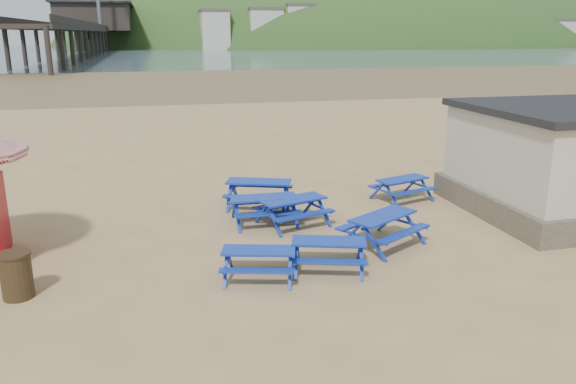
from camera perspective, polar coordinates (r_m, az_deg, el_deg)
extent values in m
plane|color=tan|center=(13.83, -3.67, -5.98)|extent=(400.00, 400.00, 0.00)
plane|color=brown|center=(67.89, -12.02, 11.13)|extent=(400.00, 400.00, 0.00)
plane|color=#475966|center=(182.74, -13.37, 13.78)|extent=(400.00, 400.00, 0.00)
cube|color=#0D1693|center=(15.57, -2.45, -0.56)|extent=(1.84, 0.73, 0.05)
cube|color=#0D1693|center=(16.23, -2.84, -0.93)|extent=(1.83, 0.27, 0.05)
cube|color=#0D1693|center=(15.08, -2.01, -2.23)|extent=(1.83, 0.27, 0.05)
cube|color=#0D1693|center=(17.08, -3.00, 1.06)|extent=(2.08, 1.37, 0.05)
cube|color=#0D1693|center=(17.77, -2.65, 0.65)|extent=(1.91, 0.92, 0.05)
cube|color=#0D1693|center=(16.55, -3.35, -0.51)|extent=(1.91, 0.92, 0.05)
cube|color=#0D1693|center=(18.09, 11.57, 1.29)|extent=(1.83, 1.16, 0.05)
cube|color=#0D1693|center=(18.56, 10.33, 0.88)|extent=(1.69, 0.76, 0.05)
cube|color=#0D1693|center=(17.77, 12.77, 0.07)|extent=(1.69, 0.76, 0.05)
cube|color=#0D1693|center=(12.12, -3.00, -5.95)|extent=(1.68, 1.00, 0.04)
cube|color=#0D1693|center=(12.70, -2.81, -6.10)|extent=(1.57, 0.62, 0.04)
cube|color=#0D1693|center=(11.73, -3.18, -8.00)|extent=(1.57, 0.62, 0.04)
cube|color=#0D1693|center=(12.57, 4.18, -5.00)|extent=(1.76, 1.09, 0.05)
cube|color=#0D1693|center=(13.18, 4.13, -5.20)|extent=(1.64, 0.70, 0.05)
cube|color=#0D1693|center=(12.16, 4.19, -7.05)|extent=(1.64, 0.70, 0.05)
cube|color=#0D1693|center=(14.10, 9.64, -2.42)|extent=(2.01, 1.59, 0.05)
cube|color=#0D1693|center=(14.56, 7.60, -2.98)|extent=(1.77, 1.18, 0.05)
cube|color=#0D1693|center=(13.86, 11.68, -4.15)|extent=(1.77, 1.18, 0.05)
cylinder|color=#3A2819|center=(12.55, -25.86, -7.69)|extent=(0.61, 0.61, 0.92)
cylinder|color=#3A2819|center=(12.38, -26.12, -5.68)|extent=(0.65, 0.65, 0.04)
cube|color=black|center=(188.33, -19.19, 15.23)|extent=(9.00, 220.00, 0.60)
cube|color=black|center=(199.35, -19.02, 16.38)|extent=(22.00, 30.00, 8.00)
cube|color=black|center=(199.50, -19.13, 17.61)|extent=(24.00, 32.00, 0.60)
ellipsoid|color=#2D4C1E|center=(260.02, 7.29, 12.34)|extent=(264.00, 144.00, 108.00)
cube|color=#0D1693|center=(15.38, 0.53, -0.77)|extent=(1.94, 1.21, 0.05)
cube|color=#0D1693|center=(15.96, -0.61, -1.21)|extent=(1.81, 0.78, 0.05)
cube|color=#0D1693|center=(14.98, 1.73, -2.37)|extent=(1.81, 0.78, 0.05)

